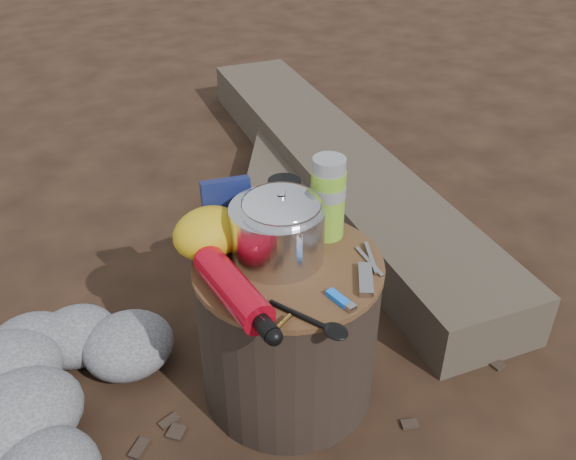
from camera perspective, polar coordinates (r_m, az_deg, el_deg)
ground at (r=1.64m, az=0.00°, el=-14.06°), size 60.00×60.00×0.00m
stump at (r=1.50m, az=0.00°, el=-9.06°), size 0.42×0.42×0.39m
rock_ring at (r=1.49m, az=-16.45°, el=-17.10°), size 0.42×0.93×0.18m
log_main at (r=2.41m, az=4.24°, el=5.79°), size 0.90×2.04×0.17m
log_small at (r=2.42m, az=-0.52°, el=5.26°), size 1.06×1.15×0.11m
foil_windscreen at (r=1.36m, az=-0.98°, el=-0.24°), size 0.21×0.21×0.13m
camping_pot at (r=1.34m, az=-0.60°, el=0.32°), size 0.17×0.17×0.17m
fuel_bottle at (r=1.25m, az=-5.04°, el=-5.44°), size 0.10×0.30×0.07m
thermos at (r=1.42m, az=3.68°, el=2.93°), size 0.08×0.08×0.20m
travel_mug at (r=1.48m, az=-0.34°, el=2.61°), size 0.07×0.07×0.11m
stuff_sack at (r=1.38m, az=-7.31°, el=-0.27°), size 0.16×0.13×0.11m
food_pouch at (r=1.43m, az=-5.59°, el=1.95°), size 0.11×0.06×0.14m
lighter at (r=1.27m, az=4.64°, el=-6.26°), size 0.02×0.07×0.01m
multitool at (r=1.33m, az=7.14°, el=-4.54°), size 0.09×0.10×0.01m
pot_grabber at (r=1.38m, az=7.48°, el=-2.81°), size 0.07×0.12×0.01m
spork at (r=1.23m, az=1.20°, el=-7.85°), size 0.09×0.17×0.01m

